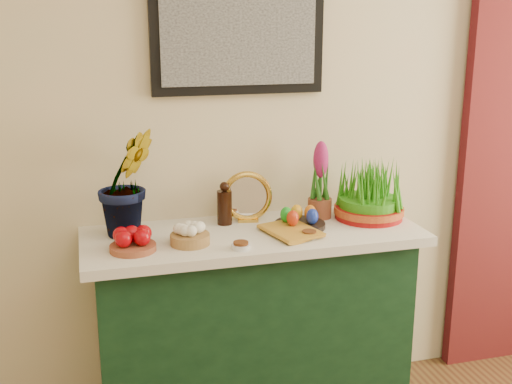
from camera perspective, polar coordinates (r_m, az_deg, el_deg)
sideboard at (r=2.85m, az=-0.27°, el=-12.34°), size 1.30×0.45×0.85m
tablecloth at (r=2.68m, az=-0.29°, el=-3.86°), size 1.40×0.55×0.04m
hyacinth_green at (r=2.60m, az=-11.45°, el=2.36°), size 0.36×0.33×0.58m
apple_bowl at (r=2.48m, az=-10.91°, el=-4.34°), size 0.20×0.20×0.09m
garlic_basket at (r=2.52m, az=-5.90°, el=-3.86°), size 0.19×0.19×0.09m
vinegar_cruet at (r=2.73m, az=-2.82°, el=-1.21°), size 0.06×0.06×0.19m
mirror at (r=2.77m, az=-0.80°, el=-0.46°), size 0.22×0.09×0.22m
book at (r=2.58m, az=1.42°, el=-3.77°), size 0.22×0.28×0.03m
spice_dish_left at (r=2.46m, az=-1.35°, el=-4.79°), size 0.07×0.07×0.03m
spice_dish_right at (r=2.59m, az=4.75°, el=-3.78°), size 0.07×0.07×0.03m
egg_plate at (r=2.71m, az=3.91°, el=-2.51°), size 0.22×0.22×0.09m
hyacinth_pink at (r=2.82m, az=5.73°, el=0.75°), size 0.10×0.10×0.34m
wheatgrass_sabzeh at (r=2.85m, az=10.06°, el=-0.19°), size 0.31×0.31×0.25m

